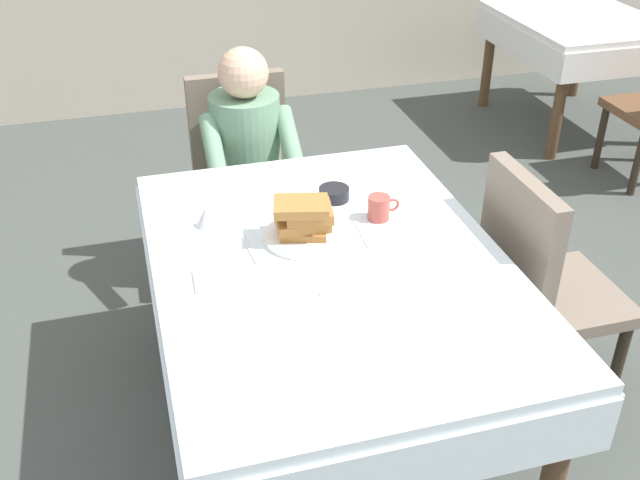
{
  "coord_description": "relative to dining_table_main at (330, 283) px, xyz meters",
  "views": [
    {
      "loc": [
        -0.56,
        -1.89,
        2.03
      ],
      "look_at": [
        -0.02,
        0.04,
        0.79
      ],
      "focal_mm": 41.83,
      "sensor_mm": 36.0,
      "label": 1
    }
  ],
  "objects": [
    {
      "name": "diner_person",
      "position": [
        -0.07,
        1.01,
        0.02
      ],
      "size": [
        0.4,
        0.43,
        1.12
      ],
      "rotation": [
        0.0,
        0.0,
        3.14
      ],
      "color": "gray",
      "rests_on": "ground"
    },
    {
      "name": "napkin_folded",
      "position": [
        -0.35,
        -0.02,
        0.09
      ],
      "size": [
        0.17,
        0.13,
        0.01
      ],
      "primitive_type": "cube",
      "rotation": [
        0.0,
        0.0,
        -0.04
      ],
      "color": "white",
      "rests_on": "dining_table_main"
    },
    {
      "name": "background_table_far",
      "position": [
        2.36,
        2.31,
        -0.03
      ],
      "size": [
        0.92,
        1.12,
        0.74
      ],
      "color": "white",
      "rests_on": "ground"
    },
    {
      "name": "plate_breakfast",
      "position": [
        -0.04,
        0.15,
        0.1
      ],
      "size": [
        0.28,
        0.28,
        0.02
      ],
      "primitive_type": "cylinder",
      "color": "white",
      "rests_on": "dining_table_main"
    },
    {
      "name": "chair_diner",
      "position": [
        -0.07,
        1.17,
        -0.12
      ],
      "size": [
        0.44,
        0.45,
        0.93
      ],
      "rotation": [
        0.0,
        0.0,
        3.14
      ],
      "color": "#7A6B5B",
      "rests_on": "ground"
    },
    {
      "name": "ground_plane",
      "position": [
        0.0,
        0.0,
        -0.65
      ],
      "size": [
        14.0,
        14.0,
        0.0
      ],
      "primitive_type": "plane",
      "color": "#474C47"
    },
    {
      "name": "fork_left_of_plate",
      "position": [
        -0.23,
        0.13,
        0.09
      ],
      "size": [
        0.03,
        0.18,
        0.0
      ],
      "primitive_type": "cube",
      "rotation": [
        0.0,
        0.0,
        1.65
      ],
      "color": "silver",
      "rests_on": "dining_table_main"
    },
    {
      "name": "breakfast_stack",
      "position": [
        -0.05,
        0.15,
        0.17
      ],
      "size": [
        0.21,
        0.19,
        0.13
      ],
      "color": "#A36B33",
      "rests_on": "plate_breakfast"
    },
    {
      "name": "spoon_near_edge",
      "position": [
        -0.01,
        -0.19,
        0.09
      ],
      "size": [
        0.15,
        0.04,
        0.0
      ],
      "primitive_type": "cube",
      "rotation": [
        0.0,
        0.0,
        -0.16
      ],
      "color": "silver",
      "rests_on": "dining_table_main"
    },
    {
      "name": "syrup_pitcher",
      "position": [
        -0.34,
        0.31,
        0.13
      ],
      "size": [
        0.08,
        0.08,
        0.07
      ],
      "color": "silver",
      "rests_on": "dining_table_main"
    },
    {
      "name": "dining_table_main",
      "position": [
        0.0,
        0.0,
        0.0
      ],
      "size": [
        1.12,
        1.52,
        0.74
      ],
      "color": "silver",
      "rests_on": "ground"
    },
    {
      "name": "chair_right_side",
      "position": [
        0.77,
        0.0,
        -0.12
      ],
      "size": [
        0.45,
        0.44,
        0.93
      ],
      "rotation": [
        0.0,
        0.0,
        -1.57
      ],
      "color": "#7A6B5B",
      "rests_on": "ground"
    },
    {
      "name": "knife_right_of_plate",
      "position": [
        0.15,
        0.13,
        0.09
      ],
      "size": [
        0.02,
        0.2,
        0.0
      ],
      "primitive_type": "cube",
      "rotation": [
        0.0,
        0.0,
        1.52
      ],
      "color": "silver",
      "rests_on": "dining_table_main"
    },
    {
      "name": "cup_coffee",
      "position": [
        0.23,
        0.2,
        0.13
      ],
      "size": [
        0.11,
        0.08,
        0.08
      ],
      "color": "#B24C42",
      "rests_on": "dining_table_main"
    },
    {
      "name": "bowl_butter",
      "position": [
        0.13,
        0.38,
        0.11
      ],
      "size": [
        0.11,
        0.11,
        0.04
      ],
      "primitive_type": "cylinder",
      "color": "black",
      "rests_on": "dining_table_main"
    }
  ]
}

